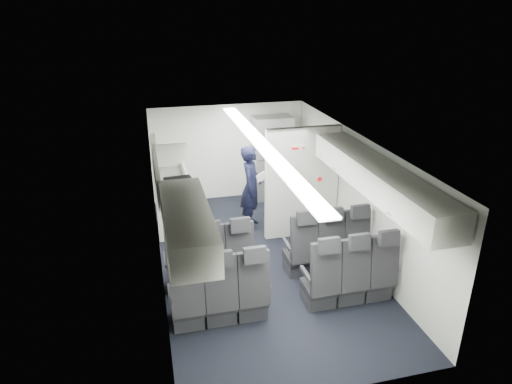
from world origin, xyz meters
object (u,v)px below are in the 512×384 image
seat_row_front (270,256)px  carry_on_bag (179,186)px  seat_row_mid (287,288)px  galley_unit (272,158)px  flight_attendant (251,187)px  boarding_door (157,187)px

seat_row_front → carry_on_bag: bearing=-175.2°
seat_row_mid → galley_unit: 4.30m
flight_attendant → boarding_door: bearing=108.0°
boarding_door → carry_on_bag: 2.37m
seat_row_front → flight_attendant: bearing=85.6°
flight_attendant → carry_on_bag: (-1.53, -2.04, 0.96)m
flight_attendant → seat_row_front: bearing=-161.1°
seat_row_front → flight_attendant: 1.98m
seat_row_front → carry_on_bag: size_ratio=8.81×
carry_on_bag → flight_attendant: bearing=47.8°
galley_unit → carry_on_bag: 4.18m
seat_row_mid → boarding_door: 3.45m
galley_unit → boarding_door: 2.84m
seat_row_mid → carry_on_bag: bearing=150.4°
seat_row_front → galley_unit: 3.43m
seat_row_front → flight_attendant: size_ratio=1.98×
seat_row_front → boarding_door: size_ratio=1.79×
seat_row_front → carry_on_bag: carry_on_bag is taller
boarding_door → carry_on_bag: (0.26, -2.20, 0.84)m
carry_on_bag → galley_unit: bearing=49.9°
galley_unit → flight_attendant: galley_unit is taller
seat_row_front → galley_unit: bearing=73.7°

